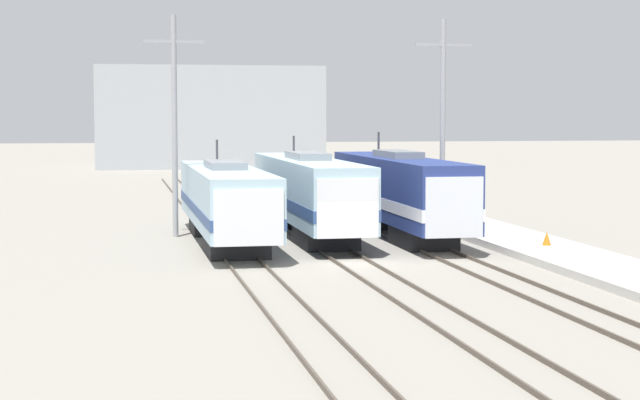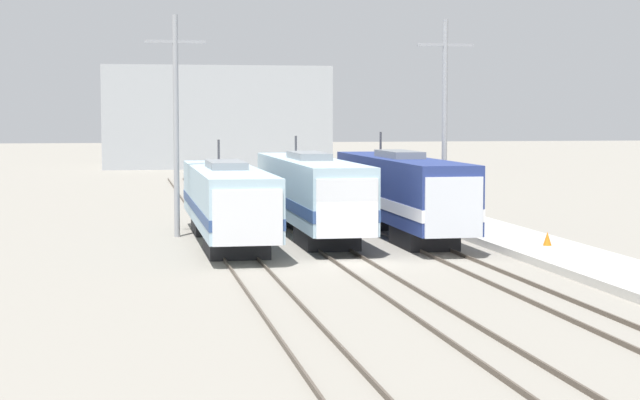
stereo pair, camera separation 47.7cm
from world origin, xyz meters
name	(u,v)px [view 1 (the left image)]	position (x,y,z in m)	size (l,w,h in m)	color
ground_plane	(351,262)	(0.00, 0.00, 0.00)	(400.00, 400.00, 0.00)	gray
rail_pair_far_left	(245,264)	(-4.50, 0.00, 0.07)	(1.51, 120.00, 0.15)	#4C4238
rail_pair_center	(351,261)	(0.00, 0.00, 0.07)	(1.51, 120.00, 0.15)	#4C4238
rail_pair_far_right	(453,258)	(4.50, 0.00, 0.07)	(1.51, 120.00, 0.15)	#4C4238
locomotive_far_left	(226,201)	(-4.50, 7.47, 2.06)	(3.13, 18.35, 4.93)	#232326
locomotive_center	(309,193)	(0.00, 9.92, 2.21)	(2.98, 19.29, 5.06)	#232326
locomotive_far_right	(401,193)	(4.50, 8.63, 2.25)	(2.83, 18.57, 5.29)	black
catenary_tower_left	(174,120)	(-6.73, 11.00, 5.97)	(3.06, 0.28, 11.25)	gray
catenary_tower_right	(443,120)	(7.43, 11.00, 5.97)	(3.06, 0.28, 11.25)	gray
platform	(557,253)	(9.22, 0.00, 0.17)	(4.00, 120.00, 0.34)	#B7B5AD
traffic_cone	(547,238)	(9.37, 1.46, 0.65)	(0.39, 0.39, 0.62)	orange
depot_building	(207,117)	(1.41, 86.59, 5.96)	(26.48, 15.73, 11.92)	#9EA3A8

